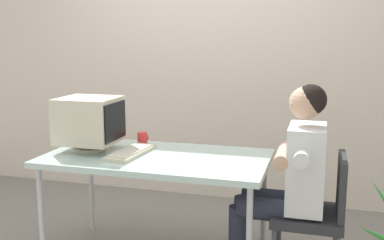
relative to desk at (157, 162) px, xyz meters
The scene contains 7 objects.
wall_back 1.64m from the desk, 77.91° to the left, with size 8.00×0.10×3.00m, color beige.
desk is the anchor object (origin of this frame).
crt_monitor 0.55m from the desk, behind, with size 0.39×0.36×0.37m.
keyboard 0.19m from the desk, behind, with size 0.20×0.46×0.03m.
office_chair 1.07m from the desk, ahead, with size 0.42×0.42×0.81m.
person_seated 0.86m from the desk, ahead, with size 0.69×0.58×1.24m.
desk_mug 0.34m from the desk, 128.26° to the left, with size 0.07×0.08×0.09m.
Camera 1 is at (1.02, -2.72, 1.50)m, focal length 42.35 mm.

